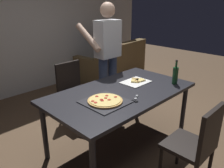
# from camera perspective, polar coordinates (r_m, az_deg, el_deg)

# --- Properties ---
(ground_plane) EXTENTS (12.00, 12.00, 0.00)m
(ground_plane) POSITION_cam_1_polar(r_m,az_deg,el_deg) (3.08, 2.05, -14.79)
(ground_plane) COLOR brown
(back_wall) EXTENTS (6.40, 0.10, 2.80)m
(back_wall) POSITION_cam_1_polar(r_m,az_deg,el_deg) (4.69, -22.52, 14.42)
(back_wall) COLOR silver
(back_wall) RESTS_ON ground_plane
(dining_table) EXTENTS (1.80, 1.01, 0.75)m
(dining_table) POSITION_cam_1_polar(r_m,az_deg,el_deg) (2.74, 2.23, -3.05)
(dining_table) COLOR #232328
(dining_table) RESTS_ON ground_plane
(chair_near_camera) EXTENTS (0.42, 0.42, 0.90)m
(chair_near_camera) POSITION_cam_1_polar(r_m,az_deg,el_deg) (2.36, 20.71, -13.55)
(chair_near_camera) COLOR black
(chair_near_camera) RESTS_ON ground_plane
(chair_far_side) EXTENTS (0.42, 0.42, 0.90)m
(chair_far_side) POSITION_cam_1_polar(r_m,az_deg,el_deg) (3.50, -9.82, -1.01)
(chair_far_side) COLOR black
(chair_far_side) RESTS_ON ground_plane
(couch) EXTENTS (1.78, 1.02, 0.85)m
(couch) POSITION_cam_1_polar(r_m,az_deg,el_deg) (5.47, 0.40, 4.89)
(couch) COLOR brown
(couch) RESTS_ON ground_plane
(person_serving_pizza) EXTENTS (0.55, 0.54, 1.75)m
(person_serving_pizza) POSITION_cam_1_polar(r_m,az_deg,el_deg) (3.51, -1.24, 7.68)
(person_serving_pizza) COLOR #38476B
(person_serving_pizza) RESTS_ON ground_plane
(pepperoni_pizza_on_tray) EXTENTS (0.43, 0.43, 0.04)m
(pepperoni_pizza_on_tray) POSITION_cam_1_polar(r_m,az_deg,el_deg) (2.42, -1.76, -4.30)
(pepperoni_pizza_on_tray) COLOR #2D2D33
(pepperoni_pizza_on_tray) RESTS_ON dining_table
(pizza_slices_on_towel) EXTENTS (0.36, 0.28, 0.03)m
(pizza_slices_on_towel) POSITION_cam_1_polar(r_m,az_deg,el_deg) (3.01, 6.10, 0.65)
(pizza_slices_on_towel) COLOR white
(pizza_slices_on_towel) RESTS_ON dining_table
(wine_bottle) EXTENTS (0.07, 0.07, 0.32)m
(wine_bottle) POSITION_cam_1_polar(r_m,az_deg,el_deg) (3.02, 15.67, 2.21)
(wine_bottle) COLOR #194723
(wine_bottle) RESTS_ON dining_table
(kitchen_scissors) EXTENTS (0.19, 0.14, 0.01)m
(kitchen_scissors) POSITION_cam_1_polar(r_m,az_deg,el_deg) (2.48, 5.83, -3.94)
(kitchen_scissors) COLOR silver
(kitchen_scissors) RESTS_ON dining_table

